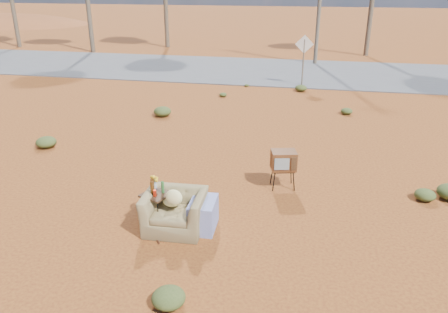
# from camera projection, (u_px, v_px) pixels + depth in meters

# --- Properties ---
(ground) EXTENTS (140.00, 140.00, 0.00)m
(ground) POSITION_uv_depth(u_px,v_px,m) (199.00, 220.00, 8.54)
(ground) COLOR #93531D
(ground) RESTS_ON ground
(highway) EXTENTS (140.00, 7.00, 0.04)m
(highway) POSITION_uv_depth(u_px,v_px,m) (274.00, 71.00, 22.13)
(highway) COLOR #565659
(highway) RESTS_ON ground
(dirt_mound) EXTENTS (26.00, 18.00, 2.00)m
(dirt_mound) POSITION_uv_depth(u_px,v_px,m) (1.00, 24.00, 44.95)
(dirt_mound) COLOR brown
(dirt_mound) RESTS_ON ground
(armchair) EXTENTS (1.34, 0.89, 0.98)m
(armchair) POSITION_uv_depth(u_px,v_px,m) (180.00, 207.00, 8.11)
(armchair) COLOR olive
(armchair) RESTS_ON ground
(tv_unit) EXTENTS (0.63, 0.55, 0.87)m
(tv_unit) POSITION_uv_depth(u_px,v_px,m) (284.00, 161.00, 9.66)
(tv_unit) COLOR black
(tv_unit) RESTS_ON ground
(side_table) EXTENTS (0.61, 0.61, 0.96)m
(side_table) POSITION_uv_depth(u_px,v_px,m) (156.00, 192.00, 8.15)
(side_table) COLOR #3A2615
(side_table) RESTS_ON ground
(rusty_bar) EXTENTS (0.78, 1.06, 0.03)m
(rusty_bar) POSITION_uv_depth(u_px,v_px,m) (149.00, 226.00, 8.31)
(rusty_bar) COLOR #4B2814
(rusty_bar) RESTS_ON ground
(road_sign) EXTENTS (0.78, 0.06, 2.19)m
(road_sign) POSITION_uv_depth(u_px,v_px,m) (304.00, 51.00, 18.57)
(road_sign) COLOR brown
(road_sign) RESTS_ON ground
(scrub_patch) EXTENTS (17.49, 8.07, 0.33)m
(scrub_patch) POSITION_uv_depth(u_px,v_px,m) (210.00, 137.00, 12.64)
(scrub_patch) COLOR #454F22
(scrub_patch) RESTS_ON ground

